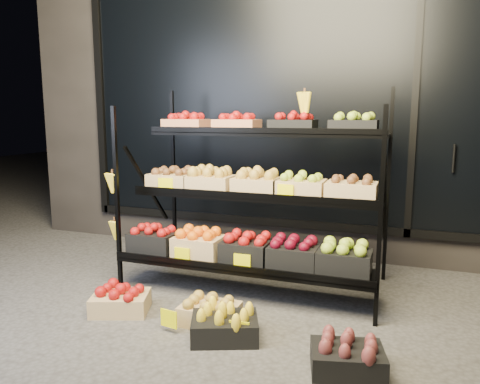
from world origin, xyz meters
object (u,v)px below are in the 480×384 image
at_px(floor_crate_left, 120,300).
at_px(floor_crate_midleft, 225,324).
at_px(display_rack, 252,194).
at_px(floor_crate_midright, 210,310).

xyz_separation_m(floor_crate_left, floor_crate_midleft, (0.87, -0.12, 0.00)).
relative_size(display_rack, floor_crate_midleft, 4.29).
xyz_separation_m(floor_crate_left, floor_crate_midright, (0.69, 0.05, -0.00)).
bearing_deg(floor_crate_midright, floor_crate_left, -175.48).
distance_m(display_rack, floor_crate_midright, 1.04).
xyz_separation_m(display_rack, floor_crate_left, (-0.74, -0.82, -0.69)).
distance_m(floor_crate_midleft, floor_crate_midright, 0.25).
distance_m(display_rack, floor_crate_midleft, 1.18).
relative_size(floor_crate_left, floor_crate_midleft, 0.93).
bearing_deg(floor_crate_midleft, display_rack, 76.29).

